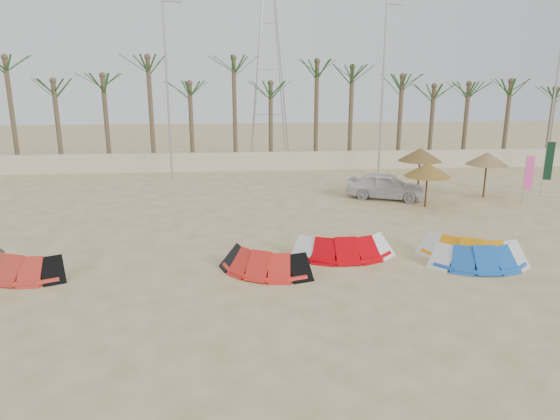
{
  "coord_description": "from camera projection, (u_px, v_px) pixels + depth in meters",
  "views": [
    {
      "loc": [
        -1.64,
        -13.09,
        6.39
      ],
      "look_at": [
        0.0,
        6.0,
        1.3
      ],
      "focal_mm": 32.0,
      "sensor_mm": 36.0,
      "label": 1
    }
  ],
  "objects": [
    {
      "name": "lamp_c",
      "position": [
        383.0,
        88.0,
        32.83
      ],
      "size": [
        1.25,
        0.14,
        11.0
      ],
      "color": "#A5A8AD",
      "rests_on": "ground"
    },
    {
      "name": "flag_pink",
      "position": [
        528.0,
        174.0,
        25.8
      ],
      "size": [
        0.45,
        0.07,
        2.64
      ],
      "color": "#A5A8AD",
      "rests_on": "ground"
    },
    {
      "name": "parasol_mid",
      "position": [
        428.0,
        170.0,
        24.98
      ],
      "size": [
        2.34,
        2.34,
        2.29
      ],
      "color": "#4C331E",
      "rests_on": "ground"
    },
    {
      "name": "kite_red_mid",
      "position": [
        264.0,
        259.0,
        17.01
      ],
      "size": [
        3.67,
        2.67,
        0.9
      ],
      "color": "red",
      "rests_on": "ground"
    },
    {
      "name": "kite_red_left",
      "position": [
        24.0,
        263.0,
        16.63
      ],
      "size": [
        3.49,
        2.36,
        0.9
      ],
      "color": "red",
      "rests_on": "ground"
    },
    {
      "name": "ground",
      "position": [
        298.0,
        307.0,
        14.38
      ],
      "size": [
        120.0,
        120.0,
        0.0
      ],
      "primitive_type": "plane",
      "color": "beige",
      "rests_on": "ground"
    },
    {
      "name": "parasol_right",
      "position": [
        487.0,
        159.0,
        27.05
      ],
      "size": [
        2.23,
        2.23,
        2.5
      ],
      "color": "#4C331E",
      "rests_on": "ground"
    },
    {
      "name": "kite_blue",
      "position": [
        476.0,
        253.0,
        17.58
      ],
      "size": [
        3.45,
        1.74,
        0.9
      ],
      "color": "#1856B4",
      "rests_on": "ground"
    },
    {
      "name": "kite_orange",
      "position": [
        467.0,
        245.0,
        18.4
      ],
      "size": [
        4.02,
        2.84,
        0.9
      ],
      "color": "orange",
      "rests_on": "ground"
    },
    {
      "name": "parasol_left",
      "position": [
        420.0,
        155.0,
        26.84
      ],
      "size": [
        2.36,
        2.36,
        2.74
      ],
      "color": "#4C331E",
      "rests_on": "ground"
    },
    {
      "name": "lamp_d",
      "position": [
        556.0,
        87.0,
        33.82
      ],
      "size": [
        1.25,
        0.14,
        11.0
      ],
      "color": "#A5A8AD",
      "rests_on": "ground"
    },
    {
      "name": "flag_green",
      "position": [
        547.0,
        162.0,
        27.28
      ],
      "size": [
        0.44,
        0.16,
        3.22
      ],
      "color": "#A5A8AD",
      "rests_on": "ground"
    },
    {
      "name": "pylon",
      "position": [
        269.0,
        157.0,
        41.43
      ],
      "size": [
        3.0,
        3.0,
        14.0
      ],
      "primitive_type": null,
      "color": "#A5A8AD",
      "rests_on": "ground"
    },
    {
      "name": "palm_line",
      "position": [
        268.0,
        77.0,
        35.41
      ],
      "size": [
        52.0,
        4.0,
        7.7
      ],
      "color": "brown",
      "rests_on": "ground"
    },
    {
      "name": "lamp_b",
      "position": [
        168.0,
        88.0,
        31.67
      ],
      "size": [
        1.25,
        0.14,
        11.0
      ],
      "color": "#A5A8AD",
      "rests_on": "ground"
    },
    {
      "name": "car",
      "position": [
        386.0,
        186.0,
        27.11
      ],
      "size": [
        4.47,
        3.22,
        1.41
      ],
      "primitive_type": "imported",
      "rotation": [
        0.0,
        0.0,
        1.15
      ],
      "color": "silver",
      "rests_on": "ground"
    },
    {
      "name": "kite_red_right",
      "position": [
        341.0,
        243.0,
        18.56
      ],
      "size": [
        3.67,
        1.58,
        0.9
      ],
      "color": "#CC0008",
      "rests_on": "ground"
    },
    {
      "name": "boundary_wall",
      "position": [
        261.0,
        161.0,
        35.4
      ],
      "size": [
        60.0,
        0.3,
        1.3
      ],
      "primitive_type": "cube",
      "color": "beige",
      "rests_on": "ground"
    }
  ]
}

